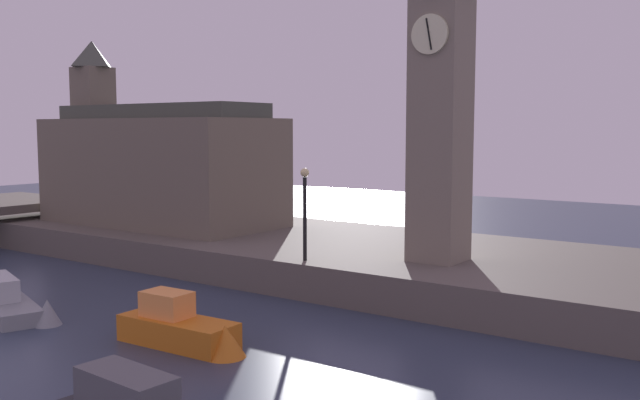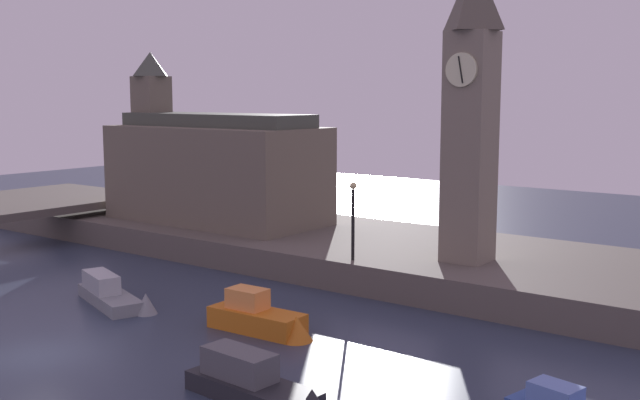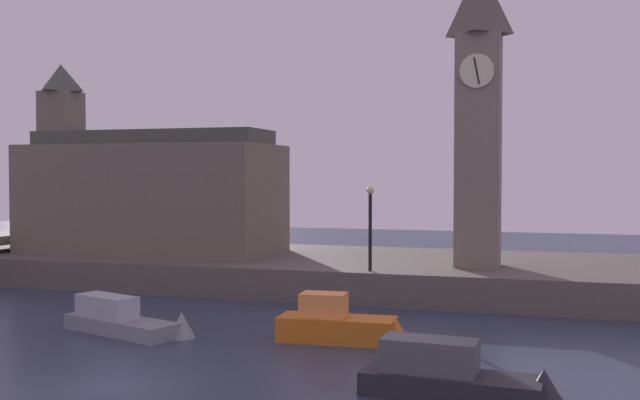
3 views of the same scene
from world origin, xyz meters
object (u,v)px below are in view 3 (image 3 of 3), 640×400
Objects in this scene: clock_tower at (479,110)px; parliament_hall at (147,192)px; boat_barge_dark at (468,379)px; boat_patrol_orange at (347,326)px; boat_cruiser_grey at (133,322)px; streetlamp at (370,218)px.

parliament_hall is at bearing 176.05° from clock_tower.
clock_tower is at bearing 94.35° from boat_barge_dark.
clock_tower is 2.97× the size of boat_patrol_orange.
boat_barge_dark is (1.24, -16.25, -8.38)m from clock_tower.
boat_barge_dark is (19.60, -17.52, -4.36)m from parliament_hall.
clock_tower is 2.60× the size of boat_barge_dark.
boat_patrol_orange is 0.82× the size of boat_cruiser_grey.
boat_cruiser_grey is at bearing -133.37° from clock_tower.
streetlamp is 8.41m from boat_patrol_orange.
parliament_hall is (-18.37, 1.27, -4.02)m from clock_tower.
parliament_hall is 15.63m from boat_cruiser_grey.
clock_tower is 18.33m from boat_barge_dark.
boat_patrol_orange is (-3.47, -10.88, -8.31)m from clock_tower.
clock_tower is at bearing 46.63° from boat_cruiser_grey.
boat_cruiser_grey is at bearing -61.82° from parliament_hall.
boat_barge_dark is (4.71, -5.38, -0.06)m from boat_patrol_orange.
clock_tower reaches higher than boat_cruiser_grey.
streetlamp is 11.61m from boat_cruiser_grey.
clock_tower reaches higher than boat_patrol_orange.
boat_cruiser_grey is (-6.83, -8.74, -3.42)m from streetlamp.
streetlamp is at bearing 52.00° from boat_cruiser_grey.
clock_tower reaches higher than streetlamp.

